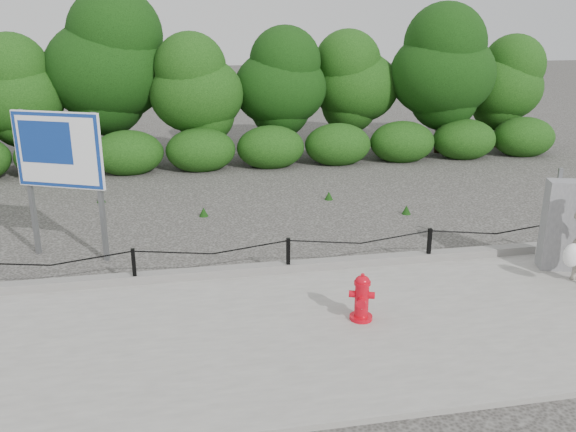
# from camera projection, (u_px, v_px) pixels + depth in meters

# --- Properties ---
(ground) EXTENTS (90.00, 90.00, 0.00)m
(ground) POSITION_uv_depth(u_px,v_px,m) (288.00, 276.00, 10.25)
(ground) COLOR #2D2B28
(ground) RESTS_ON ground
(sidewalk) EXTENTS (14.00, 4.00, 0.08)m
(sidewalk) POSITION_uv_depth(u_px,v_px,m) (316.00, 332.00, 8.38)
(sidewalk) COLOR gray
(sidewalk) RESTS_ON ground
(curb) EXTENTS (14.00, 0.22, 0.14)m
(curb) POSITION_uv_depth(u_px,v_px,m) (288.00, 267.00, 10.25)
(curb) COLOR slate
(curb) RESTS_ON sidewalk
(chain_barrier) EXTENTS (10.06, 0.06, 0.60)m
(chain_barrier) POSITION_uv_depth(u_px,v_px,m) (288.00, 251.00, 10.11)
(chain_barrier) COLOR black
(chain_barrier) RESTS_ON sidewalk
(treeline) EXTENTS (20.11, 3.77, 4.83)m
(treeline) POSITION_uv_depth(u_px,v_px,m) (226.00, 77.00, 17.81)
(treeline) COLOR black
(treeline) RESTS_ON ground
(fire_hydrant) EXTENTS (0.42, 0.42, 0.70)m
(fire_hydrant) POSITION_uv_depth(u_px,v_px,m) (362.00, 298.00, 8.53)
(fire_hydrant) COLOR red
(fire_hydrant) RESTS_ON sidewalk
(utility_cabinet) EXTENTS (0.65, 0.50, 1.69)m
(utility_cabinet) POSITION_uv_depth(u_px,v_px,m) (561.00, 225.00, 10.16)
(utility_cabinet) COLOR gray
(utility_cabinet) RESTS_ON sidewalk
(advertising_sign) EXTENTS (1.52, 0.76, 2.64)m
(advertising_sign) POSITION_uv_depth(u_px,v_px,m) (59.00, 157.00, 10.45)
(advertising_sign) COLOR slate
(advertising_sign) RESTS_ON ground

